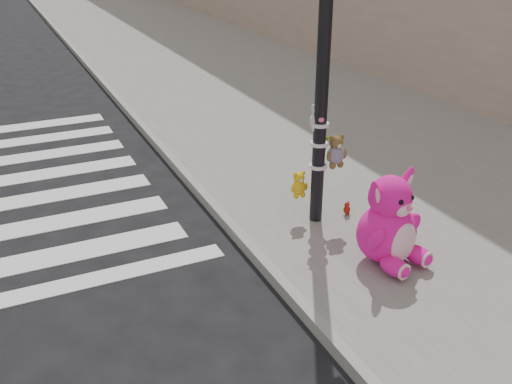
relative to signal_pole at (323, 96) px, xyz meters
name	(u,v)px	position (x,y,z in m)	size (l,w,h in m)	color
ground	(164,375)	(-2.62, -1.81, -1.79)	(120.00, 120.00, 0.00)	black
sidewalk_near	(238,74)	(2.38, 8.19, -1.72)	(7.00, 80.00, 0.14)	slate
curb_edge	(107,88)	(-1.07, 8.19, -1.72)	(0.12, 80.00, 0.15)	gray
signal_pole	(323,96)	(0.00, 0.00, 0.00)	(0.69, 0.49, 4.00)	black
pink_bunny	(390,226)	(0.19, -1.24, -1.19)	(0.83, 0.93, 1.11)	#FF159C
red_teddy	(347,208)	(0.42, -0.07, -1.55)	(0.13, 0.09, 0.18)	#A12010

